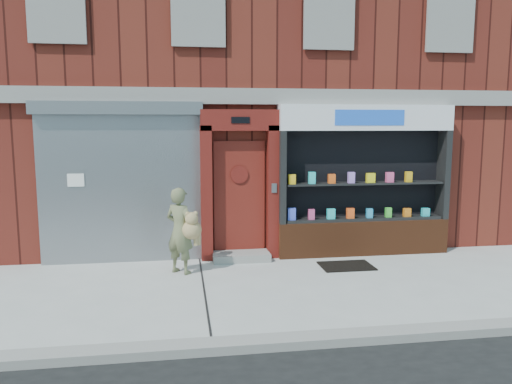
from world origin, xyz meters
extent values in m
plane|color=#9E9E99|center=(0.00, 0.00, 0.00)|extent=(80.00, 80.00, 0.00)
cube|color=gray|center=(0.00, -2.15, 0.06)|extent=(60.00, 0.30, 0.12)
cube|color=#521912|center=(0.00, 6.00, 4.00)|extent=(12.00, 8.00, 8.00)
cube|color=gray|center=(0.00, 1.92, 3.15)|extent=(12.00, 0.16, 0.30)
cube|color=black|center=(-4.00, 1.97, 4.80)|extent=(0.90, 0.06, 1.40)
cube|color=gray|center=(-4.00, 1.93, 4.80)|extent=(1.00, 0.06, 1.50)
cube|color=black|center=(-1.50, 1.97, 4.80)|extent=(0.90, 0.06, 1.40)
cube|color=gray|center=(-1.50, 1.93, 4.80)|extent=(1.00, 0.06, 1.50)
cube|color=black|center=(1.00, 1.97, 4.80)|extent=(0.90, 0.06, 1.40)
cube|color=gray|center=(1.00, 1.93, 4.80)|extent=(1.00, 0.06, 1.50)
cube|color=black|center=(3.50, 1.97, 4.80)|extent=(0.90, 0.06, 1.40)
cube|color=gray|center=(3.50, 1.93, 4.80)|extent=(1.00, 0.06, 1.50)
cube|color=gray|center=(-3.00, 1.94, 1.40)|extent=(3.00, 0.10, 2.80)
cube|color=slate|center=(-3.00, 1.88, 2.92)|extent=(3.10, 0.30, 0.24)
cube|color=white|center=(-3.80, 1.88, 1.60)|extent=(0.30, 0.01, 0.24)
cube|color=#5E1410|center=(-1.40, 1.86, 1.30)|extent=(0.22, 0.28, 2.60)
cube|color=#5E1410|center=(-0.10, 1.86, 1.30)|extent=(0.22, 0.28, 2.60)
cube|color=#5E1410|center=(-0.75, 1.86, 2.70)|extent=(1.50, 0.28, 0.40)
cube|color=black|center=(-0.75, 1.71, 2.70)|extent=(0.35, 0.01, 0.12)
cube|color=#5F1811|center=(-0.75, 1.97, 1.20)|extent=(1.00, 0.06, 2.20)
cylinder|color=black|center=(-0.75, 1.93, 1.65)|extent=(0.28, 0.02, 0.28)
cylinder|color=#5E1410|center=(-0.75, 1.92, 1.65)|extent=(0.34, 0.02, 0.34)
cube|color=gray|center=(-0.75, 1.70, 0.07)|extent=(1.10, 0.55, 0.15)
cube|color=slate|center=(-0.10, 1.71, 1.40)|extent=(0.10, 0.02, 0.18)
cube|color=#5C2B15|center=(1.75, 1.80, 0.35)|extent=(3.50, 0.40, 0.70)
cube|color=black|center=(0.06, 1.80, 1.60)|extent=(0.12, 0.40, 1.80)
cube|color=black|center=(3.44, 1.80, 1.60)|extent=(0.12, 0.40, 1.80)
cube|color=black|center=(1.75, 1.99, 1.60)|extent=(3.30, 0.03, 1.80)
cube|color=black|center=(1.75, 1.80, 0.73)|extent=(3.20, 0.36, 0.06)
cube|color=black|center=(1.75, 1.80, 1.45)|extent=(3.20, 0.36, 0.04)
cube|color=white|center=(1.75, 1.80, 2.75)|extent=(3.50, 0.40, 0.50)
cube|color=blue|center=(1.75, 1.59, 2.75)|extent=(1.40, 0.01, 0.30)
cube|color=blue|center=(0.25, 1.72, 0.88)|extent=(0.16, 0.09, 0.24)
cube|color=#CF457D|center=(0.65, 1.72, 0.86)|extent=(0.12, 0.09, 0.20)
cube|color=#27C7C6|center=(1.05, 1.72, 0.86)|extent=(0.16, 0.09, 0.20)
cube|color=#FF561A|center=(1.45, 1.72, 0.86)|extent=(0.15, 0.09, 0.20)
cube|color=#2896C9|center=(1.85, 1.72, 0.85)|extent=(0.12, 0.09, 0.19)
cube|color=green|center=(2.25, 1.72, 0.86)|extent=(0.11, 0.09, 0.19)
cube|color=orange|center=(2.65, 1.72, 0.85)|extent=(0.14, 0.09, 0.17)
cube|color=#25B4BD|center=(3.05, 1.72, 0.84)|extent=(0.15, 0.09, 0.16)
cube|color=yellow|center=(0.25, 1.72, 1.56)|extent=(0.14, 0.09, 0.19)
cube|color=#28CBCB|center=(0.65, 1.72, 1.59)|extent=(0.13, 0.09, 0.23)
cube|color=#F85D1A|center=(1.05, 1.72, 1.56)|extent=(0.14, 0.09, 0.18)
cube|color=#AE7CE0|center=(1.45, 1.72, 1.58)|extent=(0.13, 0.09, 0.22)
cube|color=yellow|center=(1.85, 1.72, 1.56)|extent=(0.17, 0.09, 0.19)
cube|color=#DB497F|center=(2.25, 1.72, 1.57)|extent=(0.15, 0.09, 0.20)
cube|color=gold|center=(2.65, 1.72, 1.57)|extent=(0.13, 0.09, 0.21)
imported|color=#666A46|center=(-1.92, 1.04, 0.77)|extent=(0.67, 0.64, 1.54)
sphere|color=#9C804E|center=(-1.71, 0.96, 0.79)|extent=(0.34, 0.34, 0.34)
sphere|color=#9C804E|center=(-1.71, 0.91, 1.00)|extent=(0.23, 0.23, 0.23)
sphere|color=#9C804E|center=(-1.78, 0.91, 1.09)|extent=(0.08, 0.08, 0.08)
sphere|color=#9C804E|center=(-1.64, 0.91, 1.09)|extent=(0.08, 0.08, 0.08)
cylinder|color=#9C804E|center=(-1.82, 0.96, 0.62)|extent=(0.08, 0.08, 0.21)
cylinder|color=#9C804E|center=(-1.60, 0.96, 0.62)|extent=(0.08, 0.08, 0.21)
cylinder|color=#9C804E|center=(-1.78, 0.94, 0.62)|extent=(0.08, 0.08, 0.21)
cylinder|color=#9C804E|center=(-1.64, 0.94, 0.62)|extent=(0.08, 0.08, 0.21)
cube|color=black|center=(1.13, 0.96, 0.01)|extent=(0.96, 0.67, 0.02)
camera|label=1|loc=(-1.89, -7.67, 2.64)|focal=35.00mm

